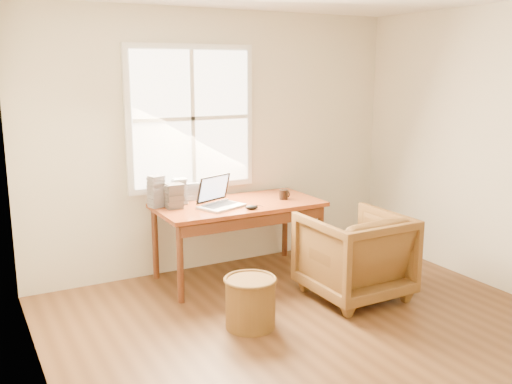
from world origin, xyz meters
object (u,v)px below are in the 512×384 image
desk (238,205)px  armchair (354,255)px  coffee_mug (284,195)px  cd_stack_a (179,191)px  laptop (221,192)px  wicker_stool (250,303)px

desk → armchair: armchair is taller
coffee_mug → cd_stack_a: size_ratio=0.38×
armchair → laptop: 1.35m
armchair → cd_stack_a: 1.75m
laptop → coffee_mug: 0.70m
armchair → laptop: bearing=-43.4°
desk → cd_stack_a: (-0.52, 0.23, 0.15)m
armchair → wicker_stool: bearing=5.6°
desk → wicker_stool: bearing=-111.9°
desk → laptop: (-0.22, -0.09, 0.17)m
laptop → cd_stack_a: bearing=110.6°
coffee_mug → cd_stack_a: cd_stack_a is taller
armchair → cd_stack_a: size_ratio=3.35×
desk → armchair: 1.21m
desk → armchair: (0.69, -0.94, -0.34)m
wicker_stool → laptop: laptop is taller
wicker_stool → coffee_mug: size_ratio=4.09×
wicker_stool → coffee_mug: bearing=47.8°
wicker_stool → cd_stack_a: 1.46m
wicker_stool → armchair: bearing=6.2°
coffee_mug → cd_stack_a: bearing=146.1°
armchair → laptop: (-0.91, 0.85, 0.51)m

